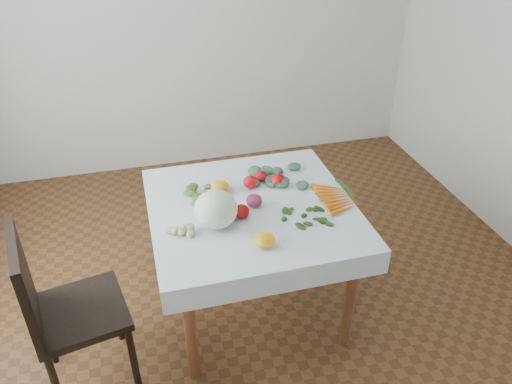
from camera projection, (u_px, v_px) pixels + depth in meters
ground at (252, 304)px, 3.18m from camera, size 4.00×4.00×0.00m
back_wall at (190, 15)px, 4.09m from camera, size 4.00×0.04×2.70m
table at (252, 221)px, 2.83m from camera, size 1.00×1.00×0.75m
tablecloth at (252, 206)px, 2.78m from camera, size 1.12×1.12×0.01m
chair at (58, 306)px, 2.41m from camera, size 0.52×0.52×0.97m
cabbage at (216, 209)px, 2.57m from camera, size 0.26×0.26×0.20m
tomato_a at (261, 176)px, 2.99m from camera, size 0.09×0.09×0.07m
tomato_b at (277, 180)px, 2.94m from camera, size 0.11×0.11×0.07m
tomato_c at (250, 182)px, 2.92m from camera, size 0.10×0.10×0.07m
tomato_d at (242, 211)px, 2.67m from camera, size 0.10×0.10×0.07m
heirloom_back at (220, 187)px, 2.87m from camera, size 0.11×0.11×0.08m
heirloom_front at (265, 240)px, 2.46m from camera, size 0.11×0.11×0.07m
onion_a at (230, 212)px, 2.66m from camera, size 0.09×0.09×0.07m
onion_b at (254, 201)px, 2.75m from camera, size 0.12×0.12×0.08m
tomatillo_cluster at (184, 232)px, 2.54m from camera, size 0.15×0.09×0.04m
carrot_bunch at (336, 198)px, 2.82m from camera, size 0.19×0.33×0.03m
kale_bunch at (277, 179)px, 2.99m from camera, size 0.34×0.26×0.04m
basil_bunch at (304, 217)px, 2.67m from camera, size 0.25×0.17×0.01m
dill_bunch at (201, 193)px, 2.86m from camera, size 0.25×0.20×0.02m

